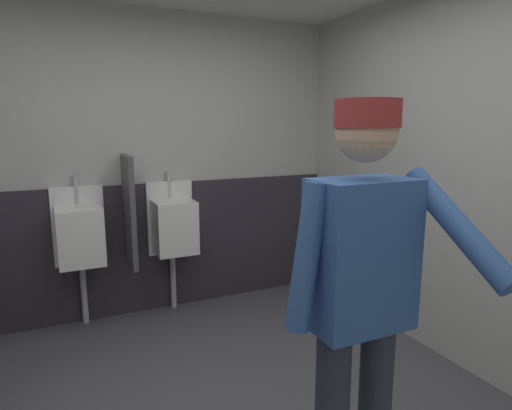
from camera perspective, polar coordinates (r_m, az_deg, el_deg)
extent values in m
cube|color=#B2B2AD|center=(3.92, -14.39, 5.02)|extent=(4.03, 0.12, 2.57)
cube|color=#B2B2AD|center=(3.12, 28.43, 2.74)|extent=(0.12, 4.48, 2.57)
cube|color=#2D2833|center=(3.98, -13.72, -5.41)|extent=(3.43, 0.03, 1.14)
cube|color=white|center=(3.84, -22.10, -2.52)|extent=(0.40, 0.05, 0.65)
cube|color=white|center=(3.69, -21.89, -3.83)|extent=(0.34, 0.30, 0.45)
cylinder|color=#B7BABF|center=(3.78, -22.40, 1.81)|extent=(0.04, 0.04, 0.24)
cylinder|color=#B7BABF|center=(3.96, -21.50, -10.43)|extent=(0.05, 0.05, 0.55)
cube|color=white|center=(3.94, -11.17, -1.61)|extent=(0.40, 0.05, 0.65)
cube|color=white|center=(3.79, -10.52, -2.84)|extent=(0.34, 0.30, 0.45)
cylinder|color=#B7BABF|center=(3.88, -11.29, 2.62)|extent=(0.04, 0.04, 0.24)
cylinder|color=#B7BABF|center=(4.06, -10.75, -9.34)|extent=(0.05, 0.05, 0.55)
cube|color=#4C4C51|center=(3.65, -16.19, -0.78)|extent=(0.04, 0.40, 0.90)
cube|color=#335999|center=(1.76, 13.50, -6.30)|extent=(0.40, 0.24, 0.59)
cylinder|color=#335999|center=(1.61, 6.63, -6.81)|extent=(0.17, 0.09, 0.56)
cylinder|color=#335999|center=(1.73, 24.75, -2.48)|extent=(0.09, 0.50, 0.39)
sphere|color=#D8AD8C|center=(1.68, 14.20, 9.29)|extent=(0.23, 0.23, 0.23)
cylinder|color=maroon|center=(1.68, 14.30, 11.46)|extent=(0.24, 0.24, 0.10)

